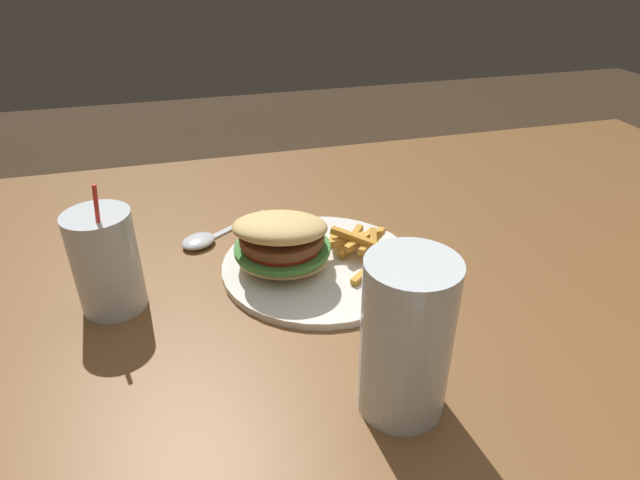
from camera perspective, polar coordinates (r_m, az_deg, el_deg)
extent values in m
cube|color=brown|center=(0.60, 10.36, -14.60)|extent=(1.66, 1.34, 0.03)
cylinder|color=brown|center=(1.60, 25.24, -3.40)|extent=(0.07, 0.07, 0.74)
cylinder|color=white|center=(0.74, 0.00, -2.69)|extent=(0.27, 0.27, 0.01)
ellipsoid|color=#DBB770|center=(0.72, -4.00, -1.92)|extent=(0.15, 0.13, 0.02)
cylinder|color=#428438|center=(0.71, -4.04, -0.83)|extent=(0.16, 0.16, 0.01)
cylinder|color=red|center=(0.71, -4.06, -0.31)|extent=(0.13, 0.13, 0.01)
cylinder|color=brown|center=(0.70, -4.09, 0.39)|extent=(0.14, 0.14, 0.01)
ellipsoid|color=#DBB770|center=(0.68, -4.32, 1.37)|extent=(0.15, 0.14, 0.05)
cube|color=gold|center=(0.74, 4.34, -0.01)|extent=(0.06, 0.04, 0.01)
cube|color=gold|center=(0.75, 5.59, -0.09)|extent=(0.06, 0.06, 0.01)
cube|color=gold|center=(0.74, 7.72, -1.51)|extent=(0.07, 0.01, 0.01)
cube|color=gold|center=(0.70, 5.06, -3.36)|extent=(0.05, 0.04, 0.02)
cube|color=gold|center=(0.76, 2.93, -0.28)|extent=(0.05, 0.05, 0.01)
cube|color=gold|center=(0.75, 3.63, -0.06)|extent=(0.05, 0.05, 0.03)
cube|color=gold|center=(0.76, 1.49, -0.02)|extent=(0.02, 0.06, 0.03)
cube|color=gold|center=(0.76, 1.73, -0.11)|extent=(0.06, 0.03, 0.03)
cube|color=gold|center=(0.74, 4.93, -0.31)|extent=(0.03, 0.06, 0.01)
cube|color=gold|center=(0.74, 3.37, 0.15)|extent=(0.09, 0.02, 0.01)
cube|color=gold|center=(0.73, 3.77, 0.23)|extent=(0.06, 0.05, 0.02)
cube|color=gold|center=(0.73, 5.72, -0.60)|extent=(0.03, 0.06, 0.03)
cylinder|color=silver|center=(0.50, 9.16, -10.29)|extent=(0.09, 0.09, 0.16)
cylinder|color=#C67F23|center=(0.51, 9.11, -10.82)|extent=(0.08, 0.08, 0.15)
cylinder|color=silver|center=(0.68, -21.86, -2.17)|extent=(0.08, 0.08, 0.13)
cylinder|color=#EFA819|center=(0.69, -21.57, -3.48)|extent=(0.07, 0.07, 0.09)
cylinder|color=red|center=(0.65, -22.23, -1.48)|extent=(0.02, 0.01, 0.17)
ellipsoid|color=silver|center=(0.81, -12.85, -0.11)|extent=(0.07, 0.06, 0.01)
cube|color=silver|center=(0.85, -8.68, 1.64)|extent=(0.10, 0.08, 0.00)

